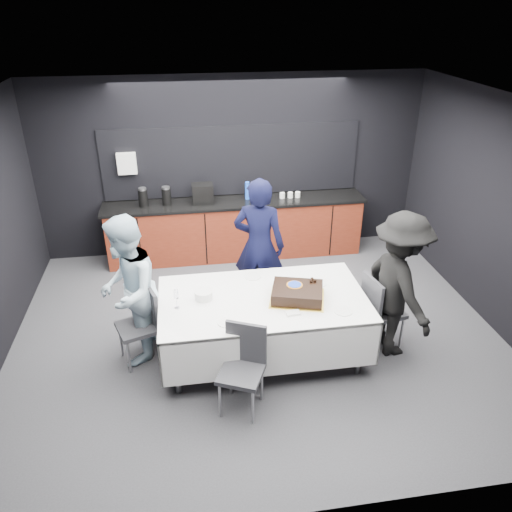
{
  "coord_description": "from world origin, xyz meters",
  "views": [
    {
      "loc": [
        -0.81,
        -5.07,
        3.78
      ],
      "look_at": [
        0.0,
        0.1,
        1.05
      ],
      "focal_mm": 35.0,
      "sensor_mm": 36.0,
      "label": 1
    }
  ],
  "objects": [
    {
      "name": "ground",
      "position": [
        0.0,
        0.0,
        0.0
      ],
      "size": [
        6.0,
        6.0,
        0.0
      ],
      "primitive_type": "plane",
      "color": "#3E3F43",
      "rests_on": "ground"
    },
    {
      "name": "room_shell",
      "position": [
        0.0,
        0.0,
        1.86
      ],
      "size": [
        6.04,
        5.04,
        2.82
      ],
      "color": "white",
      "rests_on": "ground"
    },
    {
      "name": "kitchenette",
      "position": [
        -0.02,
        2.22,
        0.54
      ],
      "size": [
        4.1,
        0.64,
        2.05
      ],
      "color": "#5E1D0E",
      "rests_on": "ground"
    },
    {
      "name": "party_table",
      "position": [
        0.0,
        -0.4,
        0.64
      ],
      "size": [
        2.32,
        1.32,
        0.78
      ],
      "color": "#99999E",
      "rests_on": "ground"
    },
    {
      "name": "cake_assembly",
      "position": [
        0.37,
        -0.48,
        0.85
      ],
      "size": [
        0.71,
        0.63,
        0.18
      ],
      "color": "yellow",
      "rests_on": "party_table"
    },
    {
      "name": "plate_stack",
      "position": [
        -0.66,
        -0.31,
        0.83
      ],
      "size": [
        0.2,
        0.2,
        0.1
      ],
      "primitive_type": "cylinder",
      "color": "white",
      "rests_on": "party_table"
    },
    {
      "name": "loose_plate_near",
      "position": [
        -0.46,
        -0.82,
        0.78
      ],
      "size": [
        0.18,
        0.18,
        0.01
      ],
      "primitive_type": "cylinder",
      "color": "white",
      "rests_on": "party_table"
    },
    {
      "name": "loose_plate_right_a",
      "position": [
        0.7,
        -0.18,
        0.78
      ],
      "size": [
        0.21,
        0.21,
        0.01
      ],
      "primitive_type": "cylinder",
      "color": "white",
      "rests_on": "party_table"
    },
    {
      "name": "loose_plate_right_b",
      "position": [
        0.81,
        -0.8,
        0.78
      ],
      "size": [
        0.2,
        0.2,
        0.01
      ],
      "primitive_type": "cylinder",
      "color": "white",
      "rests_on": "party_table"
    },
    {
      "name": "loose_plate_far",
      "position": [
        -0.04,
        0.09,
        0.78
      ],
      "size": [
        0.21,
        0.21,
        0.01
      ],
      "primitive_type": "cylinder",
      "color": "white",
      "rests_on": "party_table"
    },
    {
      "name": "fork_pile",
      "position": [
        0.26,
        -0.77,
        0.79
      ],
      "size": [
        0.15,
        0.1,
        0.02
      ],
      "primitive_type": "cube",
      "rotation": [
        0.0,
        0.0,
        0.07
      ],
      "color": "white",
      "rests_on": "party_table"
    },
    {
      "name": "champagne_flute",
      "position": [
        -0.96,
        -0.46,
        0.94
      ],
      "size": [
        0.06,
        0.06,
        0.22
      ],
      "color": "white",
      "rests_on": "party_table"
    },
    {
      "name": "chair_left",
      "position": [
        -1.35,
        -0.26,
        0.53
      ],
      "size": [
        0.54,
        0.54,
        0.92
      ],
      "color": "#303135",
      "rests_on": "ground"
    },
    {
      "name": "chair_right",
      "position": [
        1.38,
        -0.42,
        0.53
      ],
      "size": [
        0.49,
        0.49,
        0.92
      ],
      "color": "#303135",
      "rests_on": "ground"
    },
    {
      "name": "chair_near",
      "position": [
        -0.33,
        -1.17,
        0.53
      ],
      "size": [
        0.56,
        0.56,
        0.92
      ],
      "color": "#303135",
      "rests_on": "ground"
    },
    {
      "name": "person_center",
      "position": [
        0.12,
        0.62,
        0.92
      ],
      "size": [
        0.78,
        0.65,
        1.83
      ],
      "primitive_type": "imported",
      "rotation": [
        0.0,
        0.0,
        2.78
      ],
      "color": "black",
      "rests_on": "ground"
    },
    {
      "name": "person_left",
      "position": [
        -1.49,
        -0.19,
        0.88
      ],
      "size": [
        0.74,
        0.91,
        1.76
      ],
      "primitive_type": "imported",
      "rotation": [
        0.0,
        0.0,
        -1.66
      ],
      "color": "silver",
      "rests_on": "ground"
    },
    {
      "name": "person_right",
      "position": [
        1.53,
        -0.53,
        0.88
      ],
      "size": [
        0.83,
        1.23,
        1.75
      ],
      "primitive_type": "imported",
      "rotation": [
        0.0,
        0.0,
        1.74
      ],
      "color": "black",
      "rests_on": "ground"
    }
  ]
}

